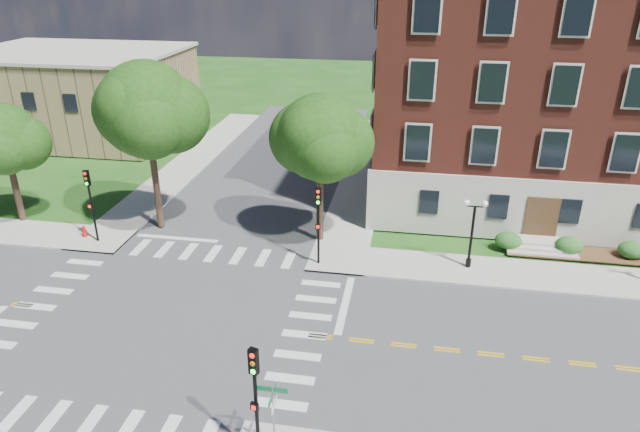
% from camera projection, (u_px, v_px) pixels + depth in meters
% --- Properties ---
extents(ground, '(160.00, 160.00, 0.00)m').
position_uv_depth(ground, '(165.00, 320.00, 28.80)').
color(ground, '#194A14').
rests_on(ground, ground).
extents(road_ew, '(90.00, 12.00, 0.01)m').
position_uv_depth(road_ew, '(165.00, 320.00, 28.80)').
color(road_ew, '#3D3D3F').
rests_on(road_ew, ground).
extents(road_ns, '(12.00, 90.00, 0.01)m').
position_uv_depth(road_ns, '(165.00, 320.00, 28.80)').
color(road_ns, '#3D3D3F').
rests_on(road_ns, ground).
extents(sidewalk_ne, '(34.00, 34.00, 0.12)m').
position_uv_depth(sidewalk_ne, '(460.00, 216.00, 40.17)').
color(sidewalk_ne, '#9E9B93').
rests_on(sidewalk_ne, ground).
extents(sidewalk_nw, '(34.00, 34.00, 0.12)m').
position_uv_depth(sidewalk_nw, '(62.00, 189.00, 44.94)').
color(sidewalk_nw, '#9E9B93').
rests_on(sidewalk_nw, ground).
extents(crosswalk_east, '(2.20, 10.20, 0.02)m').
position_uv_depth(crosswalk_east, '(304.00, 335.00, 27.68)').
color(crosswalk_east, silver).
rests_on(crosswalk_east, ground).
extents(stop_bar_east, '(0.40, 5.50, 0.00)m').
position_uv_depth(stop_bar_east, '(345.00, 304.00, 30.12)').
color(stop_bar_east, silver).
rests_on(stop_bar_east, ground).
extents(main_building, '(30.60, 22.40, 16.50)m').
position_uv_depth(main_building, '(589.00, 84.00, 41.32)').
color(main_building, beige).
rests_on(main_building, ground).
extents(secondary_building, '(20.40, 15.40, 8.30)m').
position_uv_depth(secondary_building, '(78.00, 92.00, 57.33)').
color(secondary_building, olive).
rests_on(secondary_building, ground).
extents(tree_b, '(4.52, 4.52, 8.15)m').
position_uv_depth(tree_b, '(4.00, 138.00, 37.11)').
color(tree_b, '#2F2217').
rests_on(tree_b, ground).
extents(tree_c, '(6.10, 6.10, 11.04)m').
position_uv_depth(tree_c, '(147.00, 110.00, 35.33)').
color(tree_c, '#2F2217').
rests_on(tree_c, ground).
extents(tree_d, '(5.24, 5.24, 9.42)m').
position_uv_depth(tree_d, '(320.00, 137.00, 34.07)').
color(tree_d, '#2F2217').
rests_on(tree_d, ground).
extents(traffic_signal_se, '(0.37, 0.44, 4.80)m').
position_uv_depth(traffic_signal_se, '(255.00, 390.00, 19.56)').
color(traffic_signal_se, black).
rests_on(traffic_signal_se, ground).
extents(traffic_signal_ne, '(0.34, 0.38, 4.80)m').
position_uv_depth(traffic_signal_ne, '(318.00, 216.00, 32.66)').
color(traffic_signal_ne, black).
rests_on(traffic_signal_ne, ground).
extents(traffic_signal_nw, '(0.35, 0.39, 4.80)m').
position_uv_depth(traffic_signal_nw, '(90.00, 197.00, 35.32)').
color(traffic_signal_nw, black).
rests_on(traffic_signal_nw, ground).
extents(twin_lamp_west, '(1.36, 0.36, 4.23)m').
position_uv_depth(twin_lamp_west, '(472.00, 230.00, 32.57)').
color(twin_lamp_west, black).
rests_on(twin_lamp_west, ground).
extents(street_sign_pole, '(1.10, 1.10, 3.10)m').
position_uv_depth(street_sign_pole, '(273.00, 408.00, 20.03)').
color(street_sign_pole, gray).
rests_on(street_sign_pole, ground).
extents(fire_hydrant, '(0.35, 0.35, 0.75)m').
position_uv_depth(fire_hydrant, '(84.00, 231.00, 37.03)').
color(fire_hydrant, red).
rests_on(fire_hydrant, ground).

